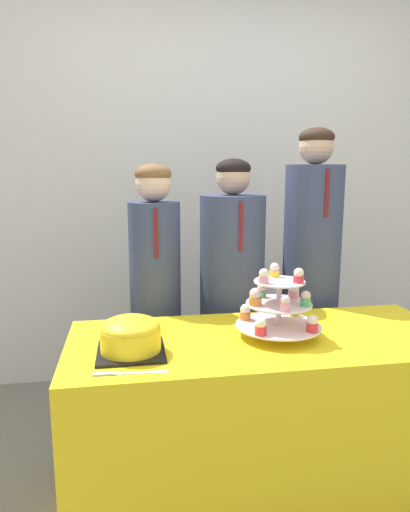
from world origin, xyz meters
TOP-DOWN VIEW (x-y plane):
  - wall_back at (0.00, 1.67)m, footprint 9.00×0.06m
  - table at (0.00, 0.31)m, footprint 1.49×0.62m
  - round_cake at (-0.51, 0.24)m, footprint 0.23×0.23m
  - cake_knife at (-0.55, 0.07)m, footprint 0.24×0.03m
  - cupcake_stand at (0.05, 0.31)m, footprint 0.33×0.33m
  - student_0 at (-0.38, 0.83)m, footprint 0.24×0.25m
  - student_1 at (-0.01, 0.83)m, footprint 0.31×0.32m
  - student_2 at (0.40, 0.83)m, footprint 0.28×0.29m

SIDE VIEW (x-z plane):
  - table at x=0.00m, z-range 0.00..0.74m
  - student_1 at x=-0.01m, z-range -0.05..1.37m
  - student_0 at x=-0.38m, z-range -0.02..1.37m
  - cake_knife at x=-0.55m, z-range 0.74..0.74m
  - student_2 at x=0.40m, z-range -0.04..1.53m
  - round_cake at x=-0.51m, z-range 0.74..0.87m
  - cupcake_stand at x=0.05m, z-range 0.72..1.00m
  - wall_back at x=0.00m, z-range 0.00..2.70m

